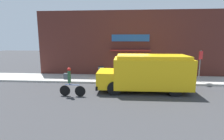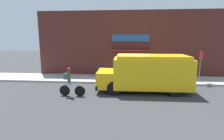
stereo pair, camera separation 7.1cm
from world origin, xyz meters
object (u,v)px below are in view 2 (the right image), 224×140
Objects in this scene: school_bus at (147,72)px; stop_sign_post at (201,61)px; trash_bin at (101,72)px; cyclist at (70,82)px.

school_bus is 2.48× the size of stop_sign_post.
trash_bin is at bearing 134.81° from school_bus.
school_bus is 6.38× the size of trash_bin.
cyclist is 1.87× the size of trash_bin.
stop_sign_post is (4.17, 2.33, 0.49)m from school_bus.
school_bus reaches higher than cyclist.
cyclist is at bearing -156.81° from stop_sign_post.
stop_sign_post reaches higher than school_bus.
cyclist is (-4.56, -1.41, -0.39)m from school_bus.
school_bus is 4.83m from trash_bin.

